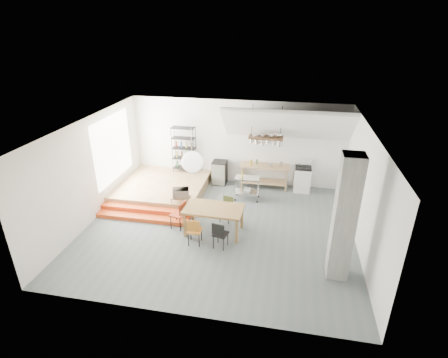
% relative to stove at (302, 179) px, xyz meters
% --- Properties ---
extents(floor, '(8.00, 8.00, 0.00)m').
position_rel_stove_xyz_m(floor, '(-2.50, -3.16, -0.48)').
color(floor, slate).
rests_on(floor, ground).
extents(wall_back, '(8.00, 0.04, 3.20)m').
position_rel_stove_xyz_m(wall_back, '(-2.50, 0.34, 1.12)').
color(wall_back, silver).
rests_on(wall_back, ground).
extents(wall_left, '(0.04, 7.00, 3.20)m').
position_rel_stove_xyz_m(wall_left, '(-6.50, -3.16, 1.12)').
color(wall_left, silver).
rests_on(wall_left, ground).
extents(wall_right, '(0.04, 7.00, 3.20)m').
position_rel_stove_xyz_m(wall_right, '(1.50, -3.16, 1.12)').
color(wall_right, silver).
rests_on(wall_right, ground).
extents(ceiling, '(8.00, 7.00, 0.02)m').
position_rel_stove_xyz_m(ceiling, '(-2.50, -3.16, 2.72)').
color(ceiling, white).
rests_on(ceiling, wall_back).
extents(slope_ceiling, '(4.40, 1.44, 1.32)m').
position_rel_stove_xyz_m(slope_ceiling, '(-0.70, -0.26, 2.07)').
color(slope_ceiling, white).
rests_on(slope_ceiling, wall_back).
extents(window_pane, '(0.02, 2.50, 2.20)m').
position_rel_stove_xyz_m(window_pane, '(-6.48, -1.66, 1.32)').
color(window_pane, white).
rests_on(window_pane, wall_left).
extents(platform, '(3.00, 3.00, 0.40)m').
position_rel_stove_xyz_m(platform, '(-5.00, -1.16, -0.28)').
color(platform, olive).
rests_on(platform, ground).
extents(step_lower, '(3.00, 0.35, 0.13)m').
position_rel_stove_xyz_m(step_lower, '(-5.00, -3.11, -0.41)').
color(step_lower, '#C74417').
rests_on(step_lower, ground).
extents(step_upper, '(3.00, 0.35, 0.27)m').
position_rel_stove_xyz_m(step_upper, '(-5.00, -2.76, -0.35)').
color(step_upper, '#C74417').
rests_on(step_upper, ground).
extents(concrete_column, '(0.50, 0.50, 3.20)m').
position_rel_stove_xyz_m(concrete_column, '(0.80, -4.66, 1.12)').
color(concrete_column, slate).
rests_on(concrete_column, ground).
extents(kitchen_counter, '(1.80, 0.60, 0.91)m').
position_rel_stove_xyz_m(kitchen_counter, '(-1.40, -0.01, 0.15)').
color(kitchen_counter, olive).
rests_on(kitchen_counter, ground).
extents(stove, '(0.60, 0.60, 1.18)m').
position_rel_stove_xyz_m(stove, '(0.00, 0.00, 0.00)').
color(stove, white).
rests_on(stove, ground).
extents(pot_rack, '(1.20, 0.50, 1.43)m').
position_rel_stove_xyz_m(pot_rack, '(-1.37, -0.23, 1.50)').
color(pot_rack, '#422C1A').
rests_on(pot_rack, ceiling).
extents(wire_shelving, '(0.88, 0.38, 1.80)m').
position_rel_stove_xyz_m(wire_shelving, '(-4.50, 0.04, 0.85)').
color(wire_shelving, black).
rests_on(wire_shelving, platform).
extents(microwave_shelf, '(0.60, 0.40, 0.16)m').
position_rel_stove_xyz_m(microwave_shelf, '(-3.90, -2.41, 0.07)').
color(microwave_shelf, olive).
rests_on(microwave_shelf, platform).
extents(paper_lantern, '(0.60, 0.60, 0.60)m').
position_rel_stove_xyz_m(paper_lantern, '(-3.20, -3.33, 1.72)').
color(paper_lantern, white).
rests_on(paper_lantern, ceiling).
extents(dining_table, '(1.75, 1.03, 0.81)m').
position_rel_stove_xyz_m(dining_table, '(-2.60, -3.36, 0.24)').
color(dining_table, brown).
rests_on(dining_table, ground).
extents(chair_mustard, '(0.40, 0.40, 0.84)m').
position_rel_stove_xyz_m(chair_mustard, '(-2.99, -4.11, 0.02)').
color(chair_mustard, '#B56B1F').
rests_on(chair_mustard, ground).
extents(chair_black, '(0.45, 0.45, 0.83)m').
position_rel_stove_xyz_m(chair_black, '(-2.26, -4.13, 0.01)').
color(chair_black, black).
rests_on(chair_black, ground).
extents(chair_olive, '(0.45, 0.45, 0.80)m').
position_rel_stove_xyz_m(chair_olive, '(-2.34, -2.61, -0.00)').
color(chair_olive, '#4E5729').
rests_on(chair_olive, ground).
extents(chair_red, '(0.48, 0.48, 0.89)m').
position_rel_stove_xyz_m(chair_red, '(-3.65, -3.33, 0.05)').
color(chair_red, '#9E3516').
rests_on(chair_red, ground).
extents(rolling_cart, '(0.86, 0.49, 0.84)m').
position_rel_stove_xyz_m(rolling_cart, '(-1.91, -1.08, 0.06)').
color(rolling_cart, silver).
rests_on(rolling_cart, ground).
extents(mini_fridge, '(0.54, 0.54, 0.91)m').
position_rel_stove_xyz_m(mini_fridge, '(-3.12, 0.04, -0.03)').
color(mini_fridge, black).
rests_on(mini_fridge, ground).
extents(microwave, '(0.60, 0.48, 0.29)m').
position_rel_stove_xyz_m(microwave, '(-3.90, -2.41, 0.23)').
color(microwave, beige).
rests_on(microwave, microwave_shelf).
extents(bowl, '(0.27, 0.27, 0.05)m').
position_rel_stove_xyz_m(bowl, '(-1.17, -0.06, 0.46)').
color(bowl, silver).
rests_on(bowl, kitchen_counter).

